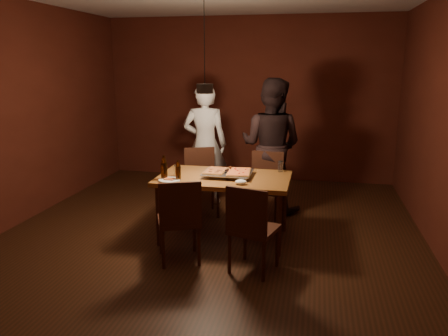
% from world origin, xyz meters
% --- Properties ---
extents(room_shell, '(6.00, 6.00, 6.00)m').
position_xyz_m(room_shell, '(0.00, 0.00, 1.40)').
color(room_shell, '#371A0F').
rests_on(room_shell, ground).
extents(dining_table, '(1.50, 0.90, 0.75)m').
position_xyz_m(dining_table, '(0.18, 0.15, 0.68)').
color(dining_table, brown).
rests_on(dining_table, floor).
extents(chair_far_left, '(0.56, 0.56, 0.49)m').
position_xyz_m(chair_far_left, '(-0.32, 0.97, 0.54)').
color(chair_far_left, '#38190F').
rests_on(chair_far_left, floor).
extents(chair_far_right, '(0.44, 0.44, 0.49)m').
position_xyz_m(chair_far_right, '(0.58, 0.90, 0.54)').
color(chair_far_right, '#38190F').
rests_on(chair_far_right, floor).
extents(chair_near_left, '(0.55, 0.55, 0.49)m').
position_xyz_m(chair_near_left, '(-0.12, -0.60, 0.54)').
color(chair_near_left, '#38190F').
rests_on(chair_near_left, floor).
extents(chair_near_right, '(0.52, 0.52, 0.49)m').
position_xyz_m(chair_near_right, '(0.61, -0.68, 0.54)').
color(chair_near_right, '#38190F').
rests_on(chair_near_right, floor).
extents(pizza_tray, '(0.55, 0.45, 0.05)m').
position_xyz_m(pizza_tray, '(0.22, 0.18, 0.77)').
color(pizza_tray, silver).
rests_on(pizza_tray, dining_table).
extents(pizza_meat, '(0.23, 0.36, 0.02)m').
position_xyz_m(pizza_meat, '(0.07, 0.18, 0.81)').
color(pizza_meat, maroon).
rests_on(pizza_meat, pizza_tray).
extents(pizza_cheese, '(0.29, 0.42, 0.02)m').
position_xyz_m(pizza_cheese, '(0.34, 0.18, 0.81)').
color(pizza_cheese, gold).
rests_on(pizza_cheese, pizza_tray).
extents(spatula, '(0.11, 0.25, 0.04)m').
position_xyz_m(spatula, '(0.23, 0.19, 0.81)').
color(spatula, silver).
rests_on(spatula, pizza_tray).
extents(beer_bottle_a, '(0.07, 0.07, 0.27)m').
position_xyz_m(beer_bottle_a, '(-0.45, -0.12, 0.89)').
color(beer_bottle_a, black).
rests_on(beer_bottle_a, dining_table).
extents(beer_bottle_b, '(0.06, 0.06, 0.23)m').
position_xyz_m(beer_bottle_b, '(-0.28, -0.12, 0.86)').
color(beer_bottle_b, black).
rests_on(beer_bottle_b, dining_table).
extents(water_glass_left, '(0.08, 0.08, 0.13)m').
position_xyz_m(water_glass_left, '(-0.34, 0.04, 0.81)').
color(water_glass_left, silver).
rests_on(water_glass_left, dining_table).
extents(water_glass_right, '(0.06, 0.06, 0.13)m').
position_xyz_m(water_glass_right, '(0.79, 0.51, 0.81)').
color(water_glass_right, silver).
rests_on(water_glass_right, dining_table).
extents(plate_slice, '(0.24, 0.24, 0.03)m').
position_xyz_m(plate_slice, '(-0.37, -0.16, 0.76)').
color(plate_slice, white).
rests_on(plate_slice, dining_table).
extents(napkin, '(0.13, 0.10, 0.05)m').
position_xyz_m(napkin, '(0.43, -0.14, 0.78)').
color(napkin, white).
rests_on(napkin, dining_table).
extents(diner_white, '(0.67, 0.48, 1.74)m').
position_xyz_m(diner_white, '(-0.38, 1.45, 0.87)').
color(diner_white, silver).
rests_on(diner_white, floor).
extents(diner_dark, '(1.05, 0.91, 1.83)m').
position_xyz_m(diner_dark, '(0.59, 1.31, 0.91)').
color(diner_dark, black).
rests_on(diner_dark, floor).
extents(pendant_lamp, '(0.18, 0.18, 1.10)m').
position_xyz_m(pendant_lamp, '(0.00, 0.00, 1.76)').
color(pendant_lamp, black).
rests_on(pendant_lamp, ceiling).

